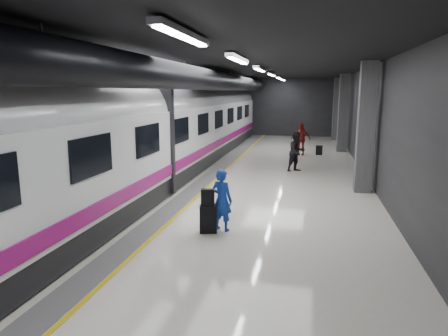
# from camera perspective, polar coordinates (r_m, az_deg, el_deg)

# --- Properties ---
(ground) EXTENTS (40.00, 40.00, 0.00)m
(ground) POSITION_cam_1_polar(r_m,az_deg,el_deg) (13.23, 0.09, -4.41)
(ground) COLOR white
(ground) RESTS_ON ground
(platform_hall) EXTENTS (10.02, 40.02, 4.51)m
(platform_hall) POSITION_cam_1_polar(r_m,az_deg,el_deg) (13.76, -0.25, 11.07)
(platform_hall) COLOR black
(platform_hall) RESTS_ON ground
(train) EXTENTS (3.05, 38.00, 4.05)m
(train) POSITION_cam_1_polar(r_m,az_deg,el_deg) (13.88, -13.18, 4.72)
(train) COLOR black
(train) RESTS_ON ground
(traveler_main) EXTENTS (0.67, 0.55, 1.59)m
(traveler_main) POSITION_cam_1_polar(r_m,az_deg,el_deg) (10.10, -0.32, -4.59)
(traveler_main) COLOR blue
(traveler_main) RESTS_ON ground
(suitcase_main) EXTENTS (0.48, 0.37, 0.69)m
(suitcase_main) POSITION_cam_1_polar(r_m,az_deg,el_deg) (10.07, -2.28, -7.28)
(suitcase_main) COLOR black
(suitcase_main) RESTS_ON ground
(shoulder_bag) EXTENTS (0.34, 0.21, 0.43)m
(shoulder_bag) POSITION_cam_1_polar(r_m,az_deg,el_deg) (9.89, -2.33, -4.24)
(shoulder_bag) COLOR black
(shoulder_bag) RESTS_ON suitcase_main
(traveler_far_a) EXTENTS (1.08, 1.07, 1.76)m
(traveler_far_a) POSITION_cam_1_polar(r_m,az_deg,el_deg) (17.90, 10.35, 2.30)
(traveler_far_a) COLOR black
(traveler_far_a) RESTS_ON ground
(traveler_far_b) EXTENTS (1.12, 0.61, 1.81)m
(traveler_far_b) POSITION_cam_1_polar(r_m,az_deg,el_deg) (22.75, 10.91, 4.13)
(traveler_far_b) COLOR maroon
(traveler_far_b) RESTS_ON ground
(suitcase_far) EXTENTS (0.37, 0.25, 0.53)m
(suitcase_far) POSITION_cam_1_polar(r_m,az_deg,el_deg) (23.03, 13.43, 2.50)
(suitcase_far) COLOR black
(suitcase_far) RESTS_ON ground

